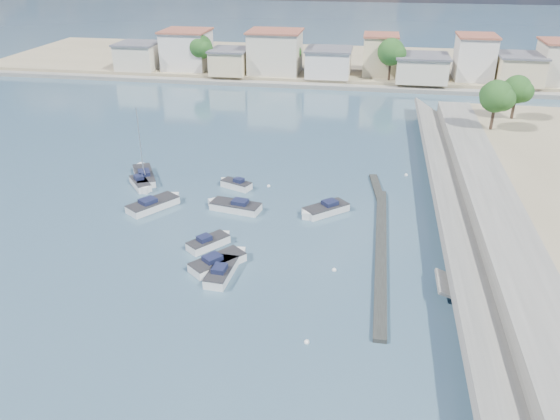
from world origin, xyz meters
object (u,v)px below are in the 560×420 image
Objects in this scene: motorboat_c at (233,206)px; motorboat_g at (141,184)px; motorboat_a at (222,271)px; motorboat_d at (324,210)px; sailboat at (144,175)px; motorboat_f at (235,185)px; motorboat_h at (220,262)px; motorboat_e at (155,204)px; motorboat_b at (210,242)px.

motorboat_c and motorboat_g have the same top height.
motorboat_c is at bearing 99.96° from motorboat_a.
motorboat_c is 12.62m from motorboat_g.
motorboat_d is 23.11m from sailboat.
motorboat_h is at bearing -80.47° from motorboat_f.
sailboat reaches higher than motorboat_a.
motorboat_a is 0.88× the size of motorboat_e.
motorboat_e is 14.24m from motorboat_h.
motorboat_f is (-1.22, 5.68, -0.00)m from motorboat_c.
motorboat_h is 0.57× the size of sailboat.
motorboat_e is 1.44× the size of motorboat_f.
motorboat_g is at bearing -170.43° from motorboat_f.
motorboat_g is 0.80× the size of motorboat_h.
motorboat_d is at bearing 41.13° from motorboat_b.
motorboat_b is 19.10m from sailboat.
motorboat_a is 0.99× the size of motorboat_h.
sailboat is (-22.36, 5.84, 0.03)m from motorboat_d.
motorboat_f is at bearing 100.66° from motorboat_a.
sailboat reaches higher than motorboat_e.
motorboat_b is at bearing -85.87° from motorboat_f.
sailboat is at bearing 129.21° from motorboat_h.
motorboat_f is at bearing 102.16° from motorboat_c.
motorboat_b is 0.81× the size of motorboat_h.
sailboat is at bearing 165.37° from motorboat_d.
motorboat_d is 21.83m from motorboat_g.
motorboat_d is 14.22m from motorboat_h.
motorboat_a is 1.03× the size of motorboat_d.
motorboat_g is at bearing 135.14° from motorboat_b.
motorboat_a and motorboat_e have the same top height.
sailboat is (-0.75, 2.72, 0.03)m from motorboat_g.
motorboat_b is at bearing -138.87° from motorboat_d.
motorboat_b is 7.86m from motorboat_c.
motorboat_d is at bearing 4.41° from motorboat_c.
motorboat_b is 0.84× the size of motorboat_d.
sailboat is (-14.35, 17.59, 0.03)m from motorboat_h.
motorboat_g is 20.15m from motorboat_h.
motorboat_b and motorboat_e have the same top height.
motorboat_f is (-10.81, 4.94, 0.00)m from motorboat_d.
motorboat_f and motorboat_h have the same top height.
motorboat_e is 8.62m from sailboat.
motorboat_d is at bearing 60.70° from motorboat_a.
motorboat_b is 3.65m from motorboat_h.
motorboat_d is 11.89m from motorboat_f.
motorboat_f is at bearing 99.53° from motorboat_h.
sailboat is (-12.52, 14.43, 0.03)m from motorboat_b.
motorboat_b is (-2.43, 4.60, -0.00)m from motorboat_a.
motorboat_f is 16.93m from motorboat_h.
motorboat_g is at bearing 162.19° from motorboat_c.
motorboat_c is at bearing 5.83° from motorboat_e.
motorboat_b is 1.03× the size of motorboat_f.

